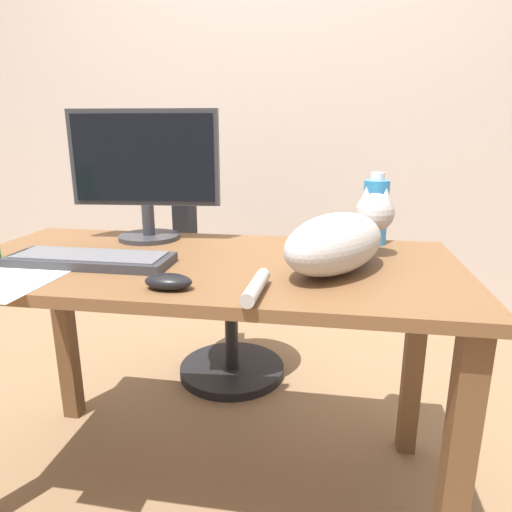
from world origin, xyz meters
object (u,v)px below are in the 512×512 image
object	(u,v)px
cat	(340,239)
spray_bottle	(375,211)
monitor	(145,170)
computer_mouse	(168,282)
office_chair	(220,294)
keyboard	(90,259)

from	to	relation	value
cat	spray_bottle	world-z (taller)	spray_bottle
monitor	computer_mouse	world-z (taller)	monitor
monitor	cat	world-z (taller)	monitor
cat	computer_mouse	distance (m)	0.44
monitor	cat	size ratio (longest dim) A/B	0.91
monitor	spray_bottle	bearing A→B (deg)	4.44
monitor	spray_bottle	xyz separation A→B (m)	(0.73, 0.06, -0.12)
cat	office_chair	bearing A→B (deg)	125.06
monitor	computer_mouse	xyz separation A→B (m)	(0.24, -0.47, -0.21)
office_chair	computer_mouse	bearing A→B (deg)	-82.94
monitor	spray_bottle	distance (m)	0.74
monitor	spray_bottle	size ratio (longest dim) A/B	2.14
keyboard	cat	xyz separation A→B (m)	(0.66, 0.05, 0.07)
office_chair	cat	world-z (taller)	cat
spray_bottle	computer_mouse	bearing A→B (deg)	-133.51
office_chair	computer_mouse	xyz separation A→B (m)	(0.11, -0.92, 0.37)
office_chair	cat	size ratio (longest dim) A/B	1.73
monitor	computer_mouse	size ratio (longest dim) A/B	4.37
monitor	cat	distance (m)	0.68
monitor	computer_mouse	bearing A→B (deg)	-63.15
office_chair	keyboard	bearing A→B (deg)	-102.19
computer_mouse	cat	bearing A→B (deg)	29.09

